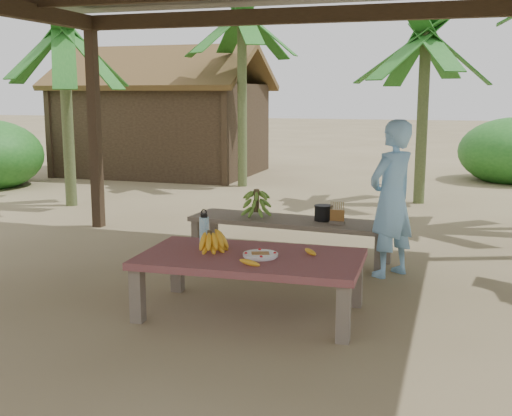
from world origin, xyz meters
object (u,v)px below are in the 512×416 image
(work_table, at_px, (251,263))
(cooking_pot, at_px, (323,213))
(water_flask, at_px, (204,230))
(woman, at_px, (392,199))
(ripe_banana_bunch, at_px, (210,239))
(bench, at_px, (290,224))
(plate, at_px, (260,255))

(work_table, bearing_deg, cooking_pot, 80.76)
(water_flask, xyz_separation_m, woman, (1.48, 1.25, 0.15))
(woman, bearing_deg, water_flask, -15.55)
(water_flask, relative_size, cooking_pot, 1.65)
(work_table, relative_size, ripe_banana_bunch, 5.99)
(work_table, relative_size, bench, 0.82)
(plate, xyz_separation_m, woman, (0.88, 1.54, 0.26))
(bench, distance_m, water_flask, 1.62)
(work_table, bearing_deg, woman, 54.77)
(bench, bearing_deg, cooking_pot, 9.65)
(ripe_banana_bunch, relative_size, plate, 1.08)
(bench, height_order, plate, plate)
(bench, relative_size, ripe_banana_bunch, 7.28)
(plate, height_order, woman, woman)
(cooking_pot, xyz_separation_m, woman, (0.75, -0.34, 0.25))
(work_table, bearing_deg, ripe_banana_bunch, 168.89)
(bench, height_order, woman, woman)
(cooking_pot, height_order, woman, woman)
(water_flask, distance_m, woman, 1.95)
(ripe_banana_bunch, height_order, cooking_pot, ripe_banana_bunch)
(ripe_banana_bunch, height_order, water_flask, water_flask)
(bench, xyz_separation_m, ripe_banana_bunch, (-0.24, -1.75, 0.20))
(bench, height_order, cooking_pot, cooking_pot)
(ripe_banana_bunch, distance_m, water_flask, 0.23)
(water_flask, bearing_deg, ripe_banana_bunch, -56.52)
(plate, distance_m, woman, 1.79)
(work_table, xyz_separation_m, water_flask, (-0.51, 0.25, 0.20))
(ripe_banana_bunch, height_order, woman, woman)
(work_table, distance_m, plate, 0.13)
(ripe_banana_bunch, bearing_deg, bench, 82.25)
(woman, bearing_deg, ripe_banana_bunch, -8.92)
(water_flask, height_order, cooking_pot, water_flask)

